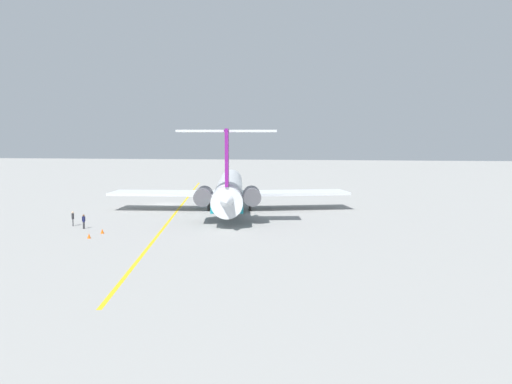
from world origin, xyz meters
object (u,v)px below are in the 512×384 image
safety_cone_nose (102,231)px  safety_cone_wingtip (321,193)px  main_jetliner (229,189)px  safety_cone_tail (89,236)px  ground_crew_near_tail (73,217)px  ground_crew_near_nose (84,220)px

safety_cone_nose → safety_cone_wingtip: bearing=153.8°
main_jetliner → safety_cone_wingtip: size_ratio=73.27×
safety_cone_tail → safety_cone_wingtip: bearing=155.1°
ground_crew_near_tail → safety_cone_nose: bearing=113.5°
ground_crew_near_tail → safety_cone_wingtip: size_ratio=3.32×
ground_crew_near_tail → safety_cone_tail: size_ratio=3.32×
safety_cone_nose → main_jetliner: bearing=153.2°
safety_cone_tail → safety_cone_nose: bearing=177.8°
safety_cone_nose → safety_cone_tail: same height
ground_crew_near_tail → safety_cone_wingtip: ground_crew_near_tail is taller
safety_cone_wingtip → ground_crew_near_tail: bearing=-34.1°
main_jetliner → safety_cone_tail: (23.59, -10.52, -2.94)m
main_jetliner → ground_crew_near_nose: (17.92, -13.94, -2.12)m
ground_crew_near_tail → safety_cone_tail: ground_crew_near_tail is taller
ground_crew_near_nose → safety_cone_nose: bearing=-5.9°
safety_cone_wingtip → safety_cone_tail: 55.01m
main_jetliner → safety_cone_nose: (20.58, -10.41, -2.94)m
ground_crew_near_tail → safety_cone_nose: size_ratio=3.32×
ground_crew_near_tail → safety_cone_wingtip: 51.40m
main_jetliner → safety_cone_tail: bearing=145.5°
ground_crew_near_nose → safety_cone_nose: (2.67, 3.53, -0.82)m
ground_crew_near_tail → safety_cone_tail: (7.35, 5.66, -0.88)m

